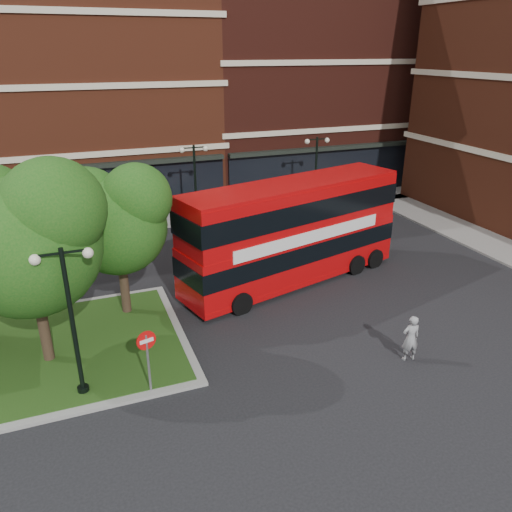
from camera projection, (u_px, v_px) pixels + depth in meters
name	position (u px, v px, depth m)	size (l,w,h in m)	color
ground	(249.00, 362.00, 17.46)	(120.00, 120.00, 0.00)	black
pavement_far	(159.00, 220.00, 31.65)	(44.00, 3.00, 0.12)	slate
terrace_far_left	(8.00, 100.00, 32.78)	(26.00, 12.00, 14.00)	maroon
terrace_far_right	(308.00, 77.00, 39.70)	(18.00, 12.00, 16.00)	#471911
traffic_island	(4.00, 361.00, 17.36)	(12.60, 7.60, 0.15)	gray
tree_island_west	(23.00, 233.00, 15.64)	(5.40, 4.71, 7.21)	#2D2116
tree_island_east	(114.00, 216.00, 19.00)	(4.46, 3.90, 6.29)	#2D2116
lamp_island	(72.00, 316.00, 14.72)	(1.72, 0.36, 5.00)	black
lamp_far_left	(195.00, 182.00, 29.52)	(1.72, 0.36, 5.00)	black
lamp_far_right	(316.00, 171.00, 32.18)	(1.72, 0.36, 5.00)	black
bus	(293.00, 226.00, 22.53)	(11.16, 5.21, 4.16)	#B30709
woman	(411.00, 338.00, 17.26)	(0.63, 0.41, 1.73)	gray
car_silver	(117.00, 226.00, 28.79)	(1.54, 3.82, 1.30)	silver
car_white	(217.00, 213.00, 30.75)	(1.55, 4.44, 1.46)	white
no_entry_sign	(147.00, 350.00, 15.25)	(0.62, 0.21, 2.26)	slate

